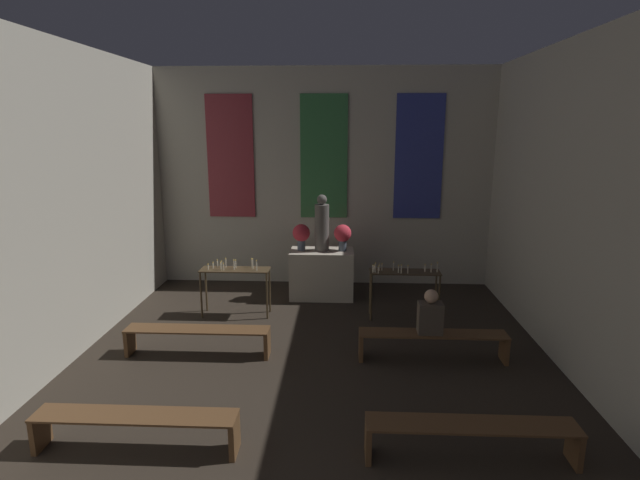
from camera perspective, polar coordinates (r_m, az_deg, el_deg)
name	(u,v)px	position (r m, az deg, el deg)	size (l,w,h in m)	color
wall_back	(324,177)	(10.88, 0.46, 7.17)	(7.42, 0.16, 4.66)	#B2AD9E
wall_left	(13,218)	(7.23, -31.66, 2.15)	(0.12, 10.02, 4.66)	#B2AD9E
wall_right	(620,223)	(6.79, 31.04, 1.64)	(0.12, 10.02, 4.66)	#B2AD9E
altar	(322,274)	(10.23, 0.21, -3.86)	(1.28, 0.75, 0.98)	#BCB29E
statue	(322,225)	(9.98, 0.22, 1.72)	(0.29, 0.29, 1.14)	#5B5651
flower_vase_left	(301,234)	(10.05, -2.16, 0.66)	(0.35, 0.35, 0.54)	#4C5666
flower_vase_right	(343,235)	(10.01, 2.60, 0.62)	(0.35, 0.35, 0.54)	#4C5666
candle_rack_left	(235,276)	(9.31, -9.67, -4.07)	(1.27, 0.40, 1.08)	#473823
candle_rack_right	(404,278)	(9.16, 9.59, -4.35)	(1.27, 0.40, 1.07)	#473823
pew_second_left	(136,424)	(6.03, -20.33, -19.07)	(2.19, 0.36, 0.43)	brown
pew_second_right	(471,433)	(5.78, 16.89, -20.34)	(2.19, 0.36, 0.43)	brown
pew_back_left	(198,335)	(7.97, -13.81, -10.51)	(2.19, 0.36, 0.43)	brown
pew_back_right	(433,340)	(7.78, 12.74, -11.05)	(2.19, 0.36, 0.43)	brown
person_seated	(430,314)	(7.62, 12.50, -8.29)	(0.36, 0.24, 0.68)	#4C4238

